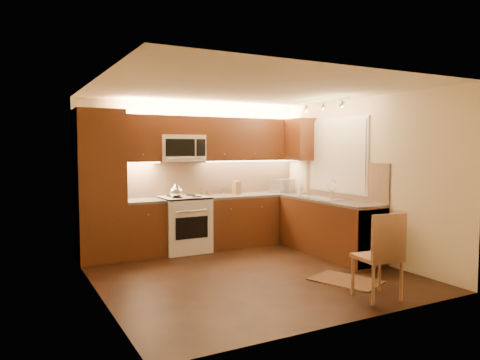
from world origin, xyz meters
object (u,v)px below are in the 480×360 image
stove (184,224)px  microwave (181,148)px  sink (323,194)px  soap_bottle (301,189)px  dining_chair (377,255)px  toaster_oven (282,186)px  knife_block (237,188)px  kettle (176,190)px

stove → microwave: 1.27m
sink → soap_bottle: 0.80m
dining_chair → toaster_oven: bearing=82.6°
toaster_oven → knife_block: size_ratio=1.74×
knife_block → soap_bottle: knife_block is taller
stove → knife_block: (1.05, 0.13, 0.56)m
toaster_oven → dining_chair: toaster_oven is taller
kettle → knife_block: kettle is taller
kettle → knife_block: (1.23, 0.24, -0.03)m
sink → kettle: 2.40m
stove → knife_block: knife_block is taller
microwave → dining_chair: (1.09, -3.39, -1.22)m
soap_bottle → dining_chair: 3.13m
knife_block → kettle: bearing=-165.6°
sink → soap_bottle: (0.11, 0.79, 0.01)m
stove → knife_block: size_ratio=3.93×
kettle → dining_chair: bearing=-60.3°
knife_block → dining_chair: 3.42m
microwave → knife_block: bearing=-0.2°
toaster_oven → dining_chair: bearing=-117.4°
microwave → sink: microwave is taller
microwave → kettle: 0.74m
stove → soap_bottle: 2.20m
kettle → toaster_oven: bearing=11.8°
microwave → toaster_oven: microwave is taller
stove → kettle: kettle is taller
kettle → dining_chair: 3.43m
kettle → knife_block: bearing=18.7°
kettle → soap_bottle: bearing=2.0°
soap_bottle → dining_chair: bearing=-94.6°
kettle → soap_bottle: size_ratio=1.41×
toaster_oven → knife_block: (-0.91, 0.09, -0.00)m
stove → toaster_oven: 2.03m
sink → kettle: (-2.18, 1.02, 0.07)m
dining_chair → stove: bearing=115.8°
stove → sink: (2.00, -1.12, 0.52)m
knife_block → microwave: bearing=-176.9°
stove → sink: size_ratio=1.07×
kettle → dining_chair: size_ratio=0.25×
knife_block → toaster_oven: bearing=-2.1°
sink → toaster_oven: toaster_oven is taller
knife_block → soap_bottle: size_ratio=1.33×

